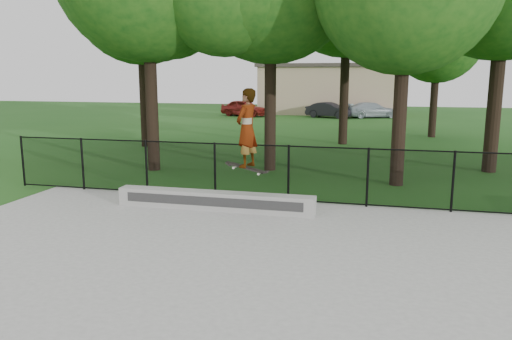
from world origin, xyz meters
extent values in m
plane|color=#1A4C15|center=(0.00, 0.00, 0.00)|extent=(100.00, 100.00, 0.00)
cube|color=gray|center=(0.00, 0.00, 0.03)|extent=(14.00, 12.00, 0.06)
cube|color=#9C9B97|center=(-1.62, 4.70, 0.29)|extent=(4.96, 0.40, 0.45)
imported|color=maroon|center=(-8.65, 33.21, 0.67)|extent=(4.23, 2.70, 1.35)
imported|color=black|center=(-1.69, 33.25, 0.61)|extent=(3.58, 2.27, 1.22)
imported|color=#A1AEB7|center=(1.61, 34.10, 0.61)|extent=(4.20, 3.02, 1.21)
cube|color=black|center=(-0.74, 4.51, 1.18)|extent=(0.83, 0.23, 0.22)
imported|color=silver|center=(-0.74, 4.51, 2.11)|extent=(0.62, 0.76, 1.82)
cylinder|color=black|center=(-8.00, 5.90, 0.81)|extent=(0.06, 0.06, 1.50)
cylinder|color=black|center=(-6.00, 5.90, 0.81)|extent=(0.06, 0.06, 1.50)
cylinder|color=black|center=(-4.00, 5.90, 0.81)|extent=(0.06, 0.06, 1.50)
cylinder|color=black|center=(-2.00, 5.90, 0.81)|extent=(0.06, 0.06, 1.50)
cylinder|color=black|center=(0.00, 5.90, 0.81)|extent=(0.06, 0.06, 1.50)
cylinder|color=black|center=(2.00, 5.90, 0.81)|extent=(0.06, 0.06, 1.50)
cylinder|color=black|center=(4.00, 5.90, 0.81)|extent=(0.06, 0.06, 1.50)
cylinder|color=black|center=(0.00, 5.90, 1.53)|extent=(16.00, 0.04, 0.04)
cylinder|color=black|center=(0.00, 5.90, 0.11)|extent=(16.00, 0.04, 0.04)
cube|color=black|center=(0.00, 5.90, 0.81)|extent=(16.00, 0.01, 1.50)
cylinder|color=black|center=(-5.50, 9.50, 2.55)|extent=(0.44, 0.44, 5.10)
cylinder|color=black|center=(-1.50, 10.50, 2.51)|extent=(0.44, 0.44, 5.02)
cylinder|color=black|center=(2.80, 9.00, 2.26)|extent=(0.44, 0.44, 4.52)
cylinder|color=black|center=(6.00, 12.00, 2.58)|extent=(0.44, 0.44, 5.17)
cylinder|color=black|center=(-8.50, 15.00, 2.58)|extent=(0.44, 0.44, 5.15)
cylinder|color=black|center=(0.50, 18.00, 2.82)|extent=(0.44, 0.44, 5.63)
cylinder|color=black|center=(5.00, 22.00, 1.98)|extent=(0.44, 0.44, 3.96)
sphere|color=#174A13|center=(5.00, 22.00, 5.27)|extent=(4.76, 4.76, 4.76)
cube|color=tan|center=(-2.00, 38.00, 2.00)|extent=(12.00, 6.00, 4.00)
cube|color=#3F3833|center=(-2.00, 38.00, 4.15)|extent=(12.40, 6.40, 0.30)
camera|label=1|loc=(2.24, -6.56, 3.31)|focal=35.00mm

